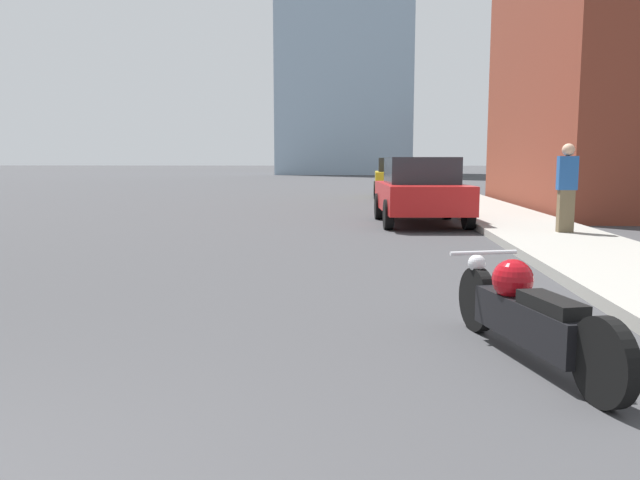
% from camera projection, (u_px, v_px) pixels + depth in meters
% --- Properties ---
extents(sidewalk, '(2.28, 240.00, 0.15)m').
position_uv_depth(sidewalk, '(421.00, 183.00, 41.20)').
color(sidewalk, gray).
rests_on(sidewalk, ground_plane).
extents(motorcycle, '(0.88, 2.32, 0.76)m').
position_uv_depth(motorcycle, '(526.00, 313.00, 4.78)').
color(motorcycle, black).
rests_on(motorcycle, ground_plane).
extents(parked_car_red, '(2.20, 4.16, 1.62)m').
position_uv_depth(parked_car_red, '(420.00, 190.00, 15.12)').
color(parked_car_red, red).
rests_on(parked_car_red, ground_plane).
extents(parked_car_yellow, '(1.92, 3.92, 1.65)m').
position_uv_depth(parked_car_yellow, '(396.00, 177.00, 26.33)').
color(parked_car_yellow, gold).
rests_on(parked_car_yellow, ground_plane).
extents(pedestrian, '(0.36, 0.24, 1.71)m').
position_uv_depth(pedestrian, '(567.00, 187.00, 12.06)').
color(pedestrian, brown).
rests_on(pedestrian, sidewalk).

